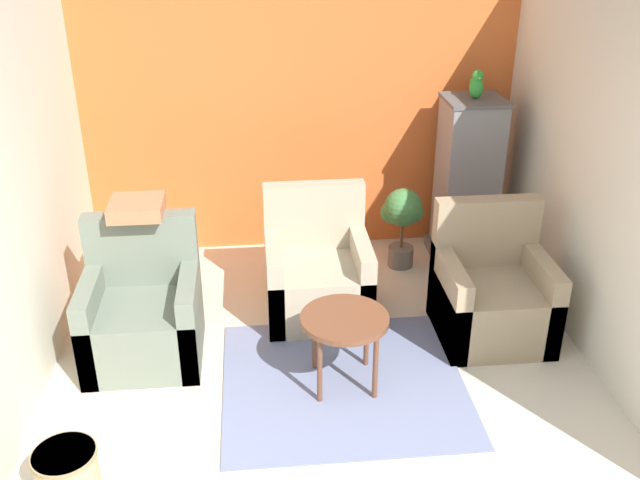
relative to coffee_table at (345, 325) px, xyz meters
The scene contains 13 objects.
wall_back_accent 2.34m from the coffee_table, 93.12° to the left, with size 3.88×0.06×2.54m.
wall_left 2.22m from the coffee_table, 168.57° to the left, with size 0.06×3.51×2.54m.
wall_right 2.00m from the coffee_table, 12.91° to the left, with size 0.06×3.51×2.54m.
area_rug 0.46m from the coffee_table, 104.04° to the left, with size 1.63×1.51×0.01m.
coffee_table is the anchor object (origin of this frame).
armchair_left 1.46m from the coffee_table, 160.59° to the left, with size 0.79×0.75×0.99m.
armchair_right 1.28m from the coffee_table, 23.43° to the left, with size 0.79×0.75×0.99m.
armchair_middle 0.95m from the coffee_table, 95.42° to the left, with size 0.79×0.75×0.99m.
birdcage 2.20m from the coffee_table, 53.29° to the left, with size 0.54×0.54×1.47m.
parrot 2.45m from the coffee_table, 53.32° to the left, with size 0.11×0.20×0.24m.
potted_plant 1.78m from the coffee_table, 66.18° to the left, with size 0.36×0.33×0.73m.
wicker_basket 1.86m from the coffee_table, 151.49° to the right, with size 0.35×0.35×0.34m.
throw_pillow 1.66m from the coffee_table, 151.37° to the left, with size 0.37×0.37×0.10m.
Camera 1 is at (-0.43, -2.54, 3.02)m, focal length 40.00 mm.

